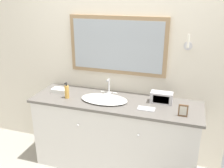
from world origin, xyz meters
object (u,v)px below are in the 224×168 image
object	(u,v)px
sink_basin	(104,99)
appliance_box	(162,98)
soap_bottle	(67,92)
picture_frame	(183,111)

from	to	relation	value
sink_basin	appliance_box	world-z (taller)	sink_basin
soap_bottle	appliance_box	world-z (taller)	soap_bottle
soap_bottle	appliance_box	xyz separation A→B (m)	(1.06, 0.20, -0.02)
soap_bottle	sink_basin	bearing A→B (deg)	9.21
sink_basin	soap_bottle	xyz separation A→B (m)	(-0.43, -0.07, 0.06)
appliance_box	picture_frame	world-z (taller)	same
sink_basin	picture_frame	bearing A→B (deg)	-8.51
sink_basin	picture_frame	size ratio (longest dim) A/B	4.23
soap_bottle	appliance_box	size ratio (longest dim) A/B	0.80
soap_bottle	picture_frame	world-z (taller)	soap_bottle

